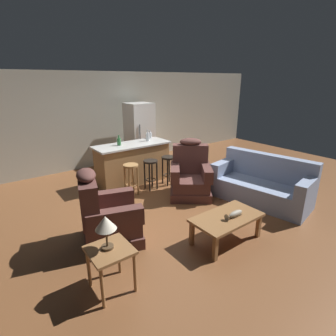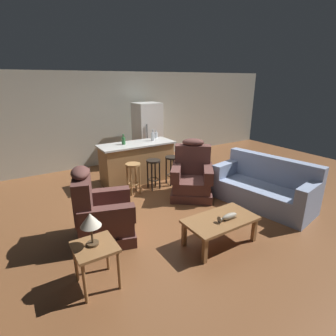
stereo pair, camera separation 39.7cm
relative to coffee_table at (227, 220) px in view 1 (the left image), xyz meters
name	(u,v)px [view 1 (the left image)]	position (x,y,z in m)	size (l,w,h in m)	color
ground_plane	(166,201)	(0.09, 1.68, -0.36)	(12.00, 12.00, 0.00)	brown
back_wall	(100,120)	(0.09, 4.81, 0.94)	(12.00, 0.05, 2.60)	#B2B2A3
coffee_table	(227,220)	(0.00, 0.00, 0.00)	(1.10, 0.60, 0.42)	olive
fish_figurine	(234,214)	(0.07, -0.08, 0.10)	(0.34, 0.10, 0.10)	#4C3823
couch	(262,185)	(1.66, 0.53, -0.02)	(1.18, 2.02, 0.94)	#8493B2
recliner_near_lamp	(106,217)	(-1.48, 1.09, 0.06)	(1.05, 1.05, 1.20)	brown
recliner_near_island	(190,176)	(0.71, 1.64, 0.06)	(1.18, 1.18, 1.20)	brown
end_table	(110,256)	(-1.85, 0.14, 0.10)	(0.48, 0.48, 0.56)	olive
table_lamp	(106,224)	(-1.86, 0.16, 0.50)	(0.24, 0.24, 0.41)	#4C3823
kitchen_island	(133,163)	(0.09, 3.03, 0.11)	(1.80, 0.70, 0.95)	#9E7042
bar_stool_left	(131,174)	(-0.31, 2.40, 0.11)	(0.32, 0.32, 0.68)	#A87A47
bar_stool_middle	(151,169)	(0.19, 2.40, 0.11)	(0.32, 0.32, 0.68)	black
bar_stool_right	(168,165)	(0.69, 2.40, 0.11)	(0.32, 0.32, 0.68)	black
refrigerator	(140,134)	(1.02, 4.23, 0.52)	(0.70, 0.69, 1.76)	white
bottle_tall_green	(148,137)	(0.56, 3.07, 0.69)	(0.08, 0.08, 0.28)	silver
bottle_short_amber	(150,135)	(0.78, 3.30, 0.66)	(0.09, 0.09, 0.20)	silver
bottle_wine_dark	(119,141)	(-0.21, 3.08, 0.68)	(0.09, 0.09, 0.24)	#2D6B38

